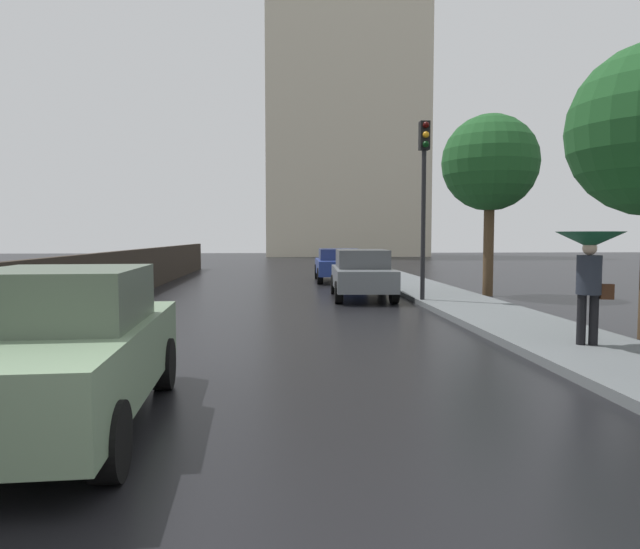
% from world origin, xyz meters
% --- Properties ---
extents(car_blue_near_kerb, '(1.99, 4.08, 1.34)m').
position_xyz_m(car_blue_near_kerb, '(2.70, 20.39, 0.70)').
color(car_blue_near_kerb, navy).
rests_on(car_blue_near_kerb, ground).
extents(car_green_far_ahead, '(1.88, 4.06, 1.54)m').
position_xyz_m(car_green_far_ahead, '(-1.82, 2.89, 0.77)').
color(car_green_far_ahead, slate).
rests_on(car_green_far_ahead, ground).
extents(car_grey_behind_camera, '(1.90, 4.00, 1.45)m').
position_xyz_m(car_grey_behind_camera, '(2.73, 14.12, 0.75)').
color(car_grey_behind_camera, slate).
rests_on(car_grey_behind_camera, ground).
extents(pedestrian_with_umbrella_far, '(1.04, 1.04, 1.79)m').
position_xyz_m(pedestrian_with_umbrella_far, '(5.13, 5.89, 1.57)').
color(pedestrian_with_umbrella_far, black).
rests_on(pedestrian_with_umbrella_far, sidewalk_strip).
extents(traffic_light, '(0.26, 0.39, 4.75)m').
position_xyz_m(traffic_light, '(4.13, 12.39, 3.41)').
color(traffic_light, black).
rests_on(traffic_light, sidewalk_strip).
extents(street_tree_near, '(2.94, 2.94, 5.58)m').
position_xyz_m(street_tree_near, '(6.74, 14.55, 4.08)').
color(street_tree_near, '#4C3823').
rests_on(street_tree_near, ground).
extents(distant_tower, '(14.81, 7.51, 32.72)m').
position_xyz_m(distant_tower, '(6.46, 51.39, 14.47)').
color(distant_tower, beige).
rests_on(distant_tower, ground).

